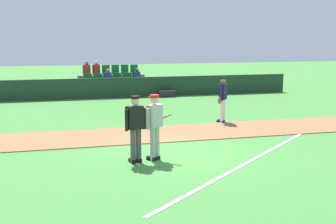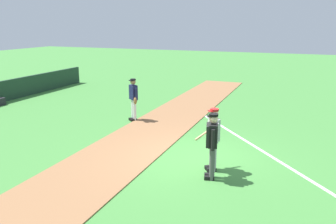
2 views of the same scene
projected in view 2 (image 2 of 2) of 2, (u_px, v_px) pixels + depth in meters
ground_plane at (194, 159)px, 10.20m from camera, size 80.00×80.00×0.00m
infield_dirt_path at (127, 148)px, 11.03m from camera, size 28.00×2.52×0.03m
foul_line_chalk at (231, 132)px, 12.71m from camera, size 9.26×7.79×0.01m
batter_grey_jersey at (213, 137)px, 9.17m from camera, size 0.73×0.70×1.76m
umpire_home_plate at (212, 143)px, 8.64m from camera, size 0.57×0.38×1.76m
runner_navy_jersey at (133, 98)px, 13.99m from camera, size 0.52×0.54×1.76m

